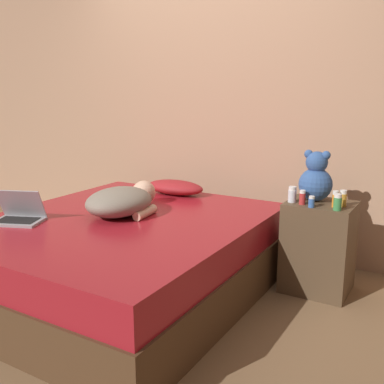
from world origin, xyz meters
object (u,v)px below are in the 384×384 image
teddy_bear (316,179)px  bottle_blue (312,202)px  bottle_orange (335,199)px  pillow (175,187)px  bottle_red (302,197)px  bottle_clear (292,195)px  laptop (19,215)px  bottle_green (338,202)px  person_lying (123,201)px  bottle_amber (343,199)px

teddy_bear → bottle_blue: 0.23m
teddy_bear → bottle_orange: (0.16, -0.11, -0.10)m
pillow → bottle_red: size_ratio=5.26×
bottle_orange → bottle_clear: 0.28m
pillow → teddy_bear: 1.18m
laptop → teddy_bear: 1.99m
laptop → bottle_green: size_ratio=3.49×
bottle_red → person_lying: bearing=-155.8°
bottle_orange → bottle_red: bottle_orange is taller
bottle_orange → bottle_green: bearing=-66.9°
bottle_clear → bottle_red: bearing=-18.0°
pillow → laptop: (-0.44, -1.19, -0.01)m
person_lying → pillow: bearing=84.1°
bottle_green → bottle_red: bottle_green is taller
person_lying → bottle_orange: (1.32, 0.53, 0.06)m
bottle_green → bottle_blue: size_ratio=1.41×
bottle_orange → bottle_clear: same height
bottle_orange → teddy_bear: bearing=146.0°
bottle_amber → bottle_green: bearing=-93.7°
teddy_bear → bottle_red: 0.18m
bottle_orange → pillow: bearing=173.3°
bottle_green → bottle_blue: (-0.16, -0.01, -0.01)m
pillow → bottle_orange: bearing=-6.7°
laptop → bottle_green: bearing=5.7°
bottle_amber → person_lying: bearing=-156.8°
person_lying → bottle_blue: size_ratio=9.57×
bottle_amber → bottle_clear: (-0.32, -0.06, -0.00)m
person_lying → bottle_amber: (1.35, 0.58, 0.06)m
pillow → bottle_red: bottle_red is taller
pillow → bottle_clear: (1.05, -0.17, 0.10)m
pillow → teddy_bear: (1.16, -0.05, 0.19)m
bottle_red → bottle_orange: bearing=9.9°
laptop → bottle_red: 1.86m
bottle_orange → bottle_red: 0.21m
laptop → bottle_amber: bearing=8.4°
person_lying → bottle_amber: size_ratio=6.59×
bottle_orange → bottle_amber: (0.04, 0.05, -0.00)m
bottle_green → bottle_blue: bearing=-175.9°
bottle_green → bottle_clear: 0.32m
bottle_amber → bottle_clear: bearing=-169.9°
bottle_green → bottle_amber: (0.01, 0.12, 0.00)m
bottle_orange → bottle_green: size_ratio=1.03×
bottle_clear → bottle_blue: bearing=-24.9°
laptop → bottle_red: laptop is taller
person_lying → laptop: (-0.46, -0.50, -0.04)m
laptop → bottle_amber: size_ratio=3.40×
bottle_red → bottle_clear: bearing=162.0°
bottle_orange → bottle_clear: bearing=-177.9°
pillow → person_lying: (0.01, -0.69, 0.04)m
pillow → bottle_amber: (1.37, -0.11, 0.10)m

